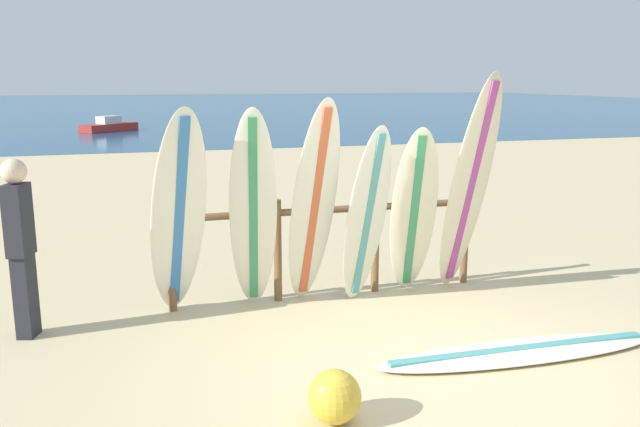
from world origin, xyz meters
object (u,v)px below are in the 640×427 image
at_px(surfboard_leaning_left, 253,212).
at_px(surfboard_leaning_center_right, 413,212).
at_px(surfboard_leaning_right, 469,185).
at_px(surfboard_rack, 328,233).
at_px(surfboard_leaning_far_left, 179,215).
at_px(surfboard_leaning_center_left, 314,205).
at_px(surfboard_lying_on_sand, 520,351).
at_px(beachgoer_standing, 20,241).
at_px(small_boat_offshore, 109,126).
at_px(beach_ball, 334,397).
at_px(surfboard_leaning_center, 367,217).

xyz_separation_m(surfboard_leaning_left, surfboard_leaning_center_right, (1.83, 0.04, -0.12)).
distance_m(surfboard_leaning_left, surfboard_leaning_right, 2.48).
xyz_separation_m(surfboard_rack, surfboard_leaning_center_right, (0.91, -0.31, 0.24)).
distance_m(surfboard_leaning_far_left, surfboard_leaning_center_left, 1.41).
relative_size(surfboard_leaning_left, surfboard_leaning_center_right, 1.12).
xyz_separation_m(surfboard_leaning_left, surfboard_leaning_right, (2.47, -0.03, 0.17)).
bearing_deg(surfboard_lying_on_sand, surfboard_rack, 119.42).
bearing_deg(surfboard_leaning_far_left, beachgoer_standing, -179.33).
bearing_deg(surfboard_leaning_center_left, small_boat_offshore, 95.59).
distance_m(surfboard_lying_on_sand, beach_ball, 2.08).
bearing_deg(small_boat_offshore, surfboard_lying_on_sand, -81.82).
xyz_separation_m(surfboard_leaning_left, surfboard_lying_on_sand, (2.09, -1.73, -1.07)).
relative_size(surfboard_leaning_center_right, beach_ball, 4.96).
relative_size(surfboard_leaning_far_left, beachgoer_standing, 1.28).
bearing_deg(surfboard_leaning_center_right, beachgoer_standing, -179.91).
bearing_deg(surfboard_rack, surfboard_lying_on_sand, -60.58).
bearing_deg(surfboard_leaning_center_right, surfboard_lying_on_sand, -81.40).
height_order(surfboard_leaning_far_left, surfboard_leaning_left, surfboard_leaning_far_left).
bearing_deg(surfboard_leaning_left, small_boat_offshore, 94.14).
bearing_deg(surfboard_leaning_center_left, surfboard_leaning_left, -178.59).
bearing_deg(surfboard_leaning_center_left, surfboard_leaning_right, -1.39).
height_order(surfboard_leaning_right, surfboard_lying_on_sand, surfboard_leaning_right).
bearing_deg(surfboard_leaning_center_left, surfboard_rack, 52.38).
bearing_deg(beachgoer_standing, surfboard_rack, 5.82).
bearing_deg(surfboard_lying_on_sand, surfboard_leaning_left, 140.43).
bearing_deg(surfboard_leaning_center, surfboard_leaning_center_left, 169.26).
distance_m(surfboard_leaning_left, surfboard_lying_on_sand, 2.92).
height_order(surfboard_leaning_far_left, beachgoer_standing, surfboard_leaning_far_left).
height_order(surfboard_leaning_center, beachgoer_standing, surfboard_leaning_center).
xyz_separation_m(surfboard_rack, beach_ball, (-0.80, -2.72, -0.54)).
bearing_deg(surfboard_leaning_left, surfboard_leaning_right, -0.65).
xyz_separation_m(surfboard_leaning_center_left, small_boat_offshore, (-2.53, 25.82, -0.89)).
relative_size(surfboard_leaning_center_left, surfboard_leaning_center, 1.14).
height_order(surfboard_leaning_center_right, beachgoer_standing, surfboard_leaning_center_right).
relative_size(surfboard_leaning_center, beach_ball, 5.05).
distance_m(surfboard_leaning_center_right, beach_ball, 3.05).
height_order(surfboard_leaning_left, small_boat_offshore, surfboard_leaning_left).
bearing_deg(surfboard_leaning_center_left, beachgoer_standing, 179.61).
xyz_separation_m(surfboard_leaning_center, beach_ball, (-1.09, -2.27, -0.80)).
xyz_separation_m(surfboard_rack, surfboard_leaning_right, (1.56, -0.38, 0.53)).
bearing_deg(surfboard_rack, beach_ball, -106.36).
relative_size(surfboard_leaning_right, surfboard_lying_on_sand, 0.92).
bearing_deg(surfboard_leaning_far_left, surfboard_leaning_center_right, -0.24).
bearing_deg(surfboard_leaning_center_right, surfboard_leaning_far_left, 179.76).
xyz_separation_m(surfboard_leaning_right, beachgoer_standing, (-4.70, 0.06, -0.32)).
bearing_deg(surfboard_lying_on_sand, surfboard_leaning_center_right, 98.60).
height_order(small_boat_offshore, beach_ball, small_boat_offshore).
relative_size(surfboard_leaning_center, beachgoer_standing, 1.16).
bearing_deg(beach_ball, surfboard_leaning_far_left, 109.84).
relative_size(surfboard_lying_on_sand, small_boat_offshore, 1.02).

